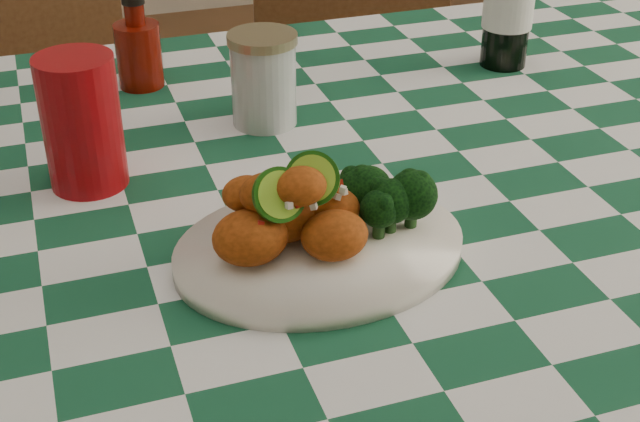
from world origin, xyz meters
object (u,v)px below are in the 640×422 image
object	(u,v)px
fried_chicken_pile	(298,208)
ketchup_bottle	(137,40)
wooden_chair_left	(88,185)
mason_jar	(264,79)
red_tumbler	(82,122)
plate	(320,250)
wooden_chair_right	(363,112)
dining_table	(305,420)

from	to	relation	value
fried_chicken_pile	ketchup_bottle	world-z (taller)	ketchup_bottle
wooden_chair_left	mason_jar	bearing A→B (deg)	-88.32
red_tumbler	fried_chicken_pile	bearing A→B (deg)	-51.94
wooden_chair_left	red_tumbler	bearing A→B (deg)	-109.88
fried_chicken_pile	wooden_chair_left	size ratio (longest dim) A/B	0.17
plate	ketchup_bottle	xyz separation A→B (m)	(-0.10, 0.50, 0.06)
ketchup_bottle	mason_jar	distance (m)	0.22
mason_jar	wooden_chair_left	size ratio (longest dim) A/B	0.15
plate	wooden_chair_right	size ratio (longest dim) A/B	0.31
mason_jar	wooden_chair_right	distance (m)	0.79
wooden_chair_left	wooden_chair_right	world-z (taller)	wooden_chair_right
wooden_chair_right	ketchup_bottle	bearing A→B (deg)	-128.08
red_tumbler	wooden_chair_left	world-z (taller)	red_tumbler
fried_chicken_pile	wooden_chair_right	bearing A→B (deg)	64.95
fried_chicken_pile	plate	bearing A→B (deg)	0.00
mason_jar	plate	bearing A→B (deg)	-95.74
ketchup_bottle	wooden_chair_right	xyz separation A→B (m)	(0.51, 0.42, -0.37)
dining_table	wooden_chair_right	world-z (taller)	wooden_chair_right
plate	fried_chicken_pile	distance (m)	0.06
ketchup_bottle	mason_jar	bearing A→B (deg)	-52.64
mason_jar	wooden_chair_right	size ratio (longest dim) A/B	0.13
plate	red_tumbler	size ratio (longest dim) A/B	1.94
ketchup_bottle	red_tumbler	bearing A→B (deg)	-110.70
fried_chicken_pile	wooden_chair_right	distance (m)	1.08
dining_table	mason_jar	distance (m)	0.48
fried_chicken_pile	wooden_chair_left	world-z (taller)	fried_chicken_pile
red_tumbler	mason_jar	xyz separation A→B (m)	(0.24, 0.09, -0.02)
dining_table	plate	xyz separation A→B (m)	(-0.03, -0.17, 0.40)
plate	ketchup_bottle	size ratio (longest dim) A/B	2.21
plate	mason_jar	size ratio (longest dim) A/B	2.46
mason_jar	wooden_chair_left	bearing A→B (deg)	110.01
red_tumbler	ketchup_bottle	distance (m)	0.29
dining_table	ketchup_bottle	bearing A→B (deg)	112.23
mason_jar	wooden_chair_right	world-z (taller)	wooden_chair_right
dining_table	fried_chicken_pile	world-z (taller)	fried_chicken_pile
fried_chicken_pile	mason_jar	xyz separation A→B (m)	(0.06, 0.33, -0.00)
ketchup_bottle	dining_table	bearing A→B (deg)	-67.77
plate	wooden_chair_left	distance (m)	1.02
plate	mason_jar	xyz separation A→B (m)	(0.03, 0.33, 0.05)
fried_chicken_pile	wooden_chair_left	xyz separation A→B (m)	(-0.16, 0.93, -0.44)
red_tumbler	mason_jar	size ratio (longest dim) A/B	1.27
plate	fried_chicken_pile	size ratio (longest dim) A/B	2.15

